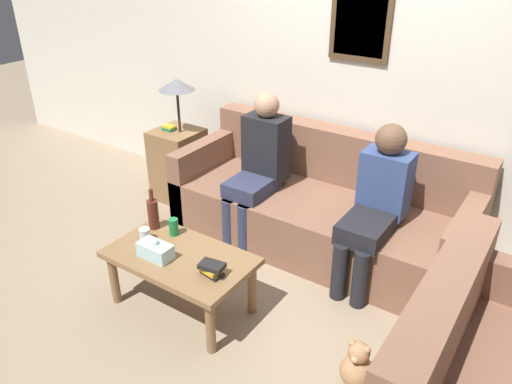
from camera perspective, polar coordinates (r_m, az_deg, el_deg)
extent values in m
plane|color=gray|center=(3.80, 3.32, -9.34)|extent=(16.00, 16.00, 0.00)
cube|color=silver|center=(4.10, 11.58, 13.21)|extent=(9.00, 0.06, 2.60)
cube|color=#4C3823|center=(3.98, 11.89, 18.67)|extent=(0.48, 0.02, 0.60)
cube|color=silver|center=(3.98, 11.84, 18.66)|extent=(0.40, 0.01, 0.52)
cube|color=brown|center=(4.05, 7.04, -3.32)|extent=(2.34, 0.94, 0.43)
cube|color=brown|center=(4.15, 9.76, 4.09)|extent=(2.34, 0.20, 0.45)
cube|color=brown|center=(4.52, -5.31, 2.02)|extent=(0.14, 0.94, 0.68)
cube|color=brown|center=(3.71, 22.47, -6.36)|extent=(0.14, 0.94, 0.68)
cube|color=brown|center=(2.60, 20.31, -13.23)|extent=(0.20, 1.42, 0.45)
cube|color=olive|center=(3.31, -8.69, -7.43)|extent=(0.96, 0.56, 0.04)
cylinder|color=olive|center=(3.57, -15.91, -9.51)|extent=(0.06, 0.06, 0.38)
cylinder|color=olive|center=(3.09, -5.22, -15.13)|extent=(0.06, 0.06, 0.38)
cylinder|color=olive|center=(3.80, -10.98, -6.36)|extent=(0.06, 0.06, 0.38)
cylinder|color=olive|center=(3.35, -0.45, -10.96)|extent=(0.06, 0.06, 0.38)
cube|color=olive|center=(4.75, -8.84, 3.12)|extent=(0.41, 0.41, 0.68)
cylinder|color=#262628|center=(4.52, -8.85, 9.22)|extent=(0.02, 0.02, 0.40)
cone|color=slate|center=(4.46, -9.06, 12.05)|extent=(0.32, 0.32, 0.10)
cube|color=#237547|center=(4.65, -9.89, 7.14)|extent=(0.11, 0.09, 0.02)
cube|color=gold|center=(4.64, -9.92, 7.39)|extent=(0.12, 0.07, 0.02)
cylinder|color=#562319|center=(3.56, -11.67, -2.52)|extent=(0.08, 0.08, 0.22)
cylinder|color=#562319|center=(3.49, -11.91, -0.32)|extent=(0.03, 0.03, 0.09)
cylinder|color=silver|center=(3.46, -12.59, -4.78)|extent=(0.08, 0.08, 0.09)
cube|color=black|center=(3.09, -5.02, -9.22)|extent=(0.15, 0.10, 0.02)
cube|color=gold|center=(3.08, -5.04, -8.83)|extent=(0.12, 0.11, 0.03)
cube|color=black|center=(3.06, -5.06, -8.39)|extent=(0.16, 0.12, 0.03)
cylinder|color=#197A38|center=(3.48, -9.40, -3.95)|extent=(0.07, 0.07, 0.12)
cube|color=silver|center=(3.27, -11.42, -6.58)|extent=(0.23, 0.12, 0.10)
sphere|color=white|center=(3.24, -11.54, -5.56)|extent=(0.05, 0.05, 0.05)
cube|color=#2D334C|center=(3.96, -0.51, 0.58)|extent=(0.31, 0.42, 0.14)
cylinder|color=#2D334C|center=(3.98, -3.11, -3.68)|extent=(0.11, 0.11, 0.43)
cylinder|color=#2D334C|center=(3.90, -1.30, -4.34)|extent=(0.11, 0.11, 0.43)
cube|color=black|center=(4.01, 1.17, 5.08)|extent=(0.34, 0.22, 0.53)
sphere|color=tan|center=(3.89, 1.22, 9.90)|extent=(0.20, 0.20, 0.20)
cube|color=black|center=(3.53, 12.69, -3.80)|extent=(0.31, 0.49, 0.14)
cylinder|color=black|center=(3.51, 9.51, -8.93)|extent=(0.11, 0.11, 0.43)
cylinder|color=black|center=(3.46, 11.83, -9.71)|extent=(0.11, 0.11, 0.43)
cube|color=#33477A|center=(3.63, 14.56, 1.03)|extent=(0.34, 0.22, 0.46)
sphere|color=brown|center=(3.50, 15.19, 5.83)|extent=(0.22, 0.22, 0.22)
sphere|color=#A87A51|center=(3.02, 11.42, -19.39)|extent=(0.19, 0.19, 0.19)
sphere|color=#A87A51|center=(2.92, 11.68, -17.52)|extent=(0.12, 0.12, 0.12)
sphere|color=#A87A51|center=(2.90, 10.95, -16.62)|extent=(0.04, 0.04, 0.04)
sphere|color=#A87A51|center=(2.88, 12.59, -17.20)|extent=(0.04, 0.04, 0.04)
sphere|color=tan|center=(2.90, 11.26, -18.21)|extent=(0.05, 0.05, 0.05)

